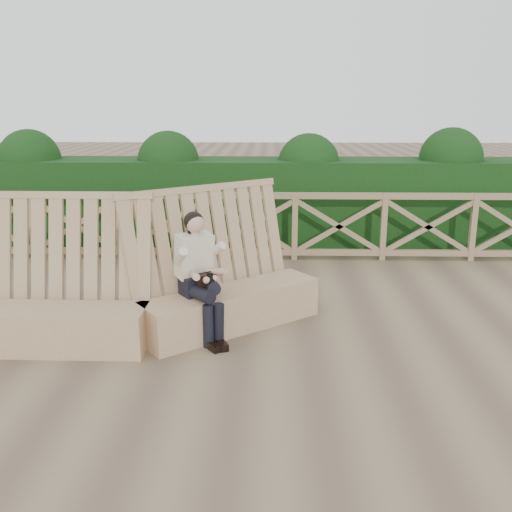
{
  "coord_description": "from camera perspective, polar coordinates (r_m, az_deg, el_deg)",
  "views": [
    {
      "loc": [
        0.31,
        -5.51,
        2.53
      ],
      "look_at": [
        0.17,
        0.4,
        0.9
      ],
      "focal_mm": 40.0,
      "sensor_mm": 36.0,
      "label": 1
    }
  ],
  "objects": [
    {
      "name": "ground",
      "position": [
        6.07,
        -1.69,
        -9.22
      ],
      "size": [
        60.0,
        60.0,
        0.0
      ],
      "primitive_type": "plane",
      "color": "brown",
      "rests_on": "ground"
    },
    {
      "name": "bench",
      "position": [
        6.38,
        -11.45,
        -4.42
      ],
      "size": [
        3.98,
        1.93,
        1.59
      ],
      "rotation": [
        0.0,
        0.0,
        0.27
      ],
      "color": "#987457",
      "rests_on": "ground"
    },
    {
      "name": "woman",
      "position": [
        6.18,
        -5.69,
        -1.45
      ],
      "size": [
        0.66,
        0.84,
        1.38
      ],
      "rotation": [
        0.0,
        0.0,
        0.62
      ],
      "color": "black",
      "rests_on": "ground"
    },
    {
      "name": "guardrail",
      "position": [
        9.23,
        -0.58,
        3.03
      ],
      "size": [
        10.1,
        0.09,
        1.1
      ],
      "color": "#7D6349",
      "rests_on": "ground"
    },
    {
      "name": "hedge",
      "position": [
        10.37,
        -0.36,
        5.51
      ],
      "size": [
        12.0,
        1.2,
        1.5
      ],
      "primitive_type": "cube",
      "color": "black",
      "rests_on": "ground"
    }
  ]
}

